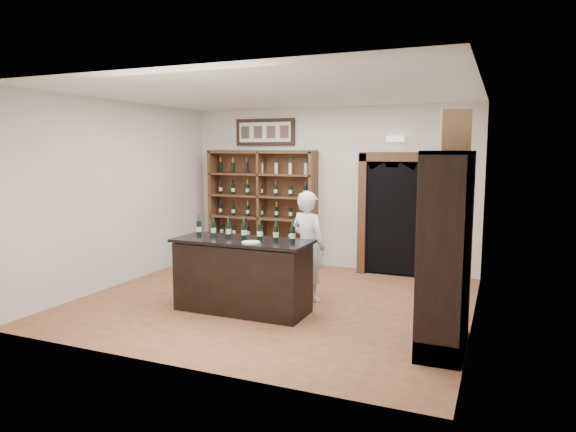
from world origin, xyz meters
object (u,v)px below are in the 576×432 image
object	(u,v)px
wine_shelf	(263,207)
side_cabinet	(448,282)
tasting_counter	(243,276)
shopkeeper	(308,246)
wine_crate	(456,130)
counter_bottle_0	(199,228)

from	to	relation	value
wine_shelf	side_cabinet	world-z (taller)	same
tasting_counter	side_cabinet	xyz separation A→B (m)	(2.72, -0.30, 0.26)
shopkeeper	wine_crate	bearing A→B (deg)	174.47
tasting_counter	counter_bottle_0	size ratio (longest dim) A/B	6.27
counter_bottle_0	wine_crate	world-z (taller)	wine_crate
wine_crate	wine_shelf	bearing A→B (deg)	124.93
side_cabinet	wine_crate	bearing A→B (deg)	91.50
wine_shelf	wine_crate	size ratio (longest dim) A/B	4.90
wine_shelf	side_cabinet	xyz separation A→B (m)	(3.82, -3.23, -0.35)
side_cabinet	shopkeeper	distance (m)	2.38
tasting_counter	counter_bottle_0	world-z (taller)	counter_bottle_0
tasting_counter	shopkeeper	size ratio (longest dim) A/B	1.16
tasting_counter	shopkeeper	world-z (taller)	shopkeeper
counter_bottle_0	tasting_counter	bearing A→B (deg)	-4.12
shopkeeper	counter_bottle_0	bearing A→B (deg)	48.81
wine_crate	counter_bottle_0	bearing A→B (deg)	161.06
side_cabinet	shopkeeper	xyz separation A→B (m)	(-2.09, 1.15, 0.05)
counter_bottle_0	side_cabinet	distance (m)	3.48
counter_bottle_0	shopkeeper	distance (m)	1.60
tasting_counter	wine_shelf	bearing A→B (deg)	110.56
wine_shelf	wine_crate	xyz separation A→B (m)	(3.82, -3.01, 1.32)
counter_bottle_0	shopkeeper	world-z (taller)	shopkeeper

